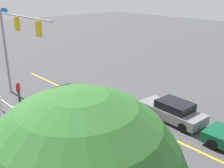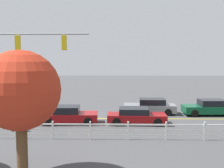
{
  "view_description": "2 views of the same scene",
  "coord_description": "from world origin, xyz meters",
  "px_view_note": "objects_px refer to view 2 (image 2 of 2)",
  "views": [
    {
      "loc": [
        -15.96,
        12.33,
        8.65
      ],
      "look_at": [
        -2.68,
        0.03,
        2.13
      ],
      "focal_mm": 43.26,
      "sensor_mm": 36.0,
      "label": 1
    },
    {
      "loc": [
        -3.56,
        22.6,
        5.02
      ],
      "look_at": [
        -3.04,
        0.0,
        2.94
      ],
      "focal_mm": 43.6,
      "sensor_mm": 36.0,
      "label": 2
    }
  ],
  "objects_px": {
    "car_0": "(210,108)",
    "car_1": "(150,106)",
    "tree_2": "(20,91)",
    "car_2": "(136,116)",
    "pedestrian": "(12,118)",
    "car_3": "(69,115)"
  },
  "relations": [
    {
      "from": "car_0",
      "to": "tree_2",
      "type": "distance_m",
      "value": 18.26
    },
    {
      "from": "tree_2",
      "to": "car_0",
      "type": "bearing_deg",
      "value": -133.17
    },
    {
      "from": "car_1",
      "to": "car_3",
      "type": "xyz_separation_m",
      "value": [
        6.78,
        3.83,
        -0.04
      ]
    },
    {
      "from": "car_2",
      "to": "car_3",
      "type": "relative_size",
      "value": 1.02
    },
    {
      "from": "car_2",
      "to": "pedestrian",
      "type": "distance_m",
      "value": 9.04
    },
    {
      "from": "car_3",
      "to": "tree_2",
      "type": "bearing_deg",
      "value": -94.37
    },
    {
      "from": "car_3",
      "to": "pedestrian",
      "type": "distance_m",
      "value": 4.28
    },
    {
      "from": "car_3",
      "to": "tree_2",
      "type": "distance_m",
      "value": 10.18
    },
    {
      "from": "tree_2",
      "to": "pedestrian",
      "type": "bearing_deg",
      "value": -65.78
    },
    {
      "from": "car_1",
      "to": "car_2",
      "type": "height_order",
      "value": "car_1"
    },
    {
      "from": "car_2",
      "to": "car_0",
      "type": "bearing_deg",
      "value": 28.14
    },
    {
      "from": "tree_2",
      "to": "car_1",
      "type": "bearing_deg",
      "value": -117.36
    },
    {
      "from": "pedestrian",
      "to": "tree_2",
      "type": "distance_m",
      "value": 8.44
    },
    {
      "from": "car_2",
      "to": "car_1",
      "type": "bearing_deg",
      "value": 69.42
    },
    {
      "from": "car_2",
      "to": "pedestrian",
      "type": "relative_size",
      "value": 2.68
    },
    {
      "from": "car_0",
      "to": "car_3",
      "type": "bearing_deg",
      "value": 14.16
    },
    {
      "from": "car_0",
      "to": "car_1",
      "type": "bearing_deg",
      "value": -6.01
    },
    {
      "from": "pedestrian",
      "to": "car_0",
      "type": "bearing_deg",
      "value": -37.01
    },
    {
      "from": "car_2",
      "to": "tree_2",
      "type": "distance_m",
      "value": 11.49
    },
    {
      "from": "car_0",
      "to": "car_2",
      "type": "bearing_deg",
      "value": 25.34
    },
    {
      "from": "car_1",
      "to": "tree_2",
      "type": "distance_m",
      "value": 15.54
    },
    {
      "from": "car_3",
      "to": "pedestrian",
      "type": "bearing_deg",
      "value": -148.03
    }
  ]
}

